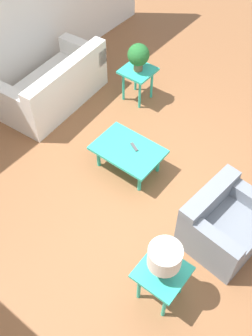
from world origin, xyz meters
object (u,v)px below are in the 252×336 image
at_px(sofa, 56,87).
at_px(side_table_plant, 138,75).
at_px(armchair, 223,224).
at_px(side_table_lamp, 162,276).
at_px(coffee_table, 128,151).
at_px(potted_plant, 138,55).
at_px(table_lamp, 165,258).

height_order(sofa, side_table_plant, sofa).
xyz_separation_m(armchair, side_table_lamp, (0.17, 1.05, 0.17)).
height_order(coffee_table, potted_plant, potted_plant).
bearing_deg(coffee_table, potted_plant, -58.13).
bearing_deg(potted_plant, table_lamp, 130.89).
height_order(sofa, coffee_table, sofa).
height_order(armchair, side_table_lamp, armchair).
bearing_deg(armchair, potted_plant, 64.14).
relative_size(armchair, side_table_lamp, 1.77).
bearing_deg(table_lamp, side_table_plant, -49.11).
distance_m(coffee_table, side_table_lamp, 1.86).
relative_size(sofa, table_lamp, 4.15).
distance_m(side_table_plant, side_table_lamp, 3.33).
relative_size(coffee_table, potted_plant, 2.10).
height_order(side_table_plant, table_lamp, table_lamp).
bearing_deg(table_lamp, armchair, -99.10).
relative_size(armchair, side_table_plant, 1.77).
height_order(armchair, table_lamp, table_lamp).
relative_size(sofa, side_table_lamp, 3.19).
height_order(sofa, armchair, sofa).
bearing_deg(side_table_plant, side_table_lamp, 130.89).
relative_size(coffee_table, side_table_lamp, 1.63).
bearing_deg(side_table_lamp, coffee_table, -41.77).
bearing_deg(side_table_lamp, table_lamp, 0.00).
distance_m(sofa, coffee_table, 1.80).
bearing_deg(table_lamp, coffee_table, -41.77).
distance_m(side_table_lamp, table_lamp, 0.38).
bearing_deg(table_lamp, potted_plant, -49.11).
distance_m(sofa, side_table_plant, 1.29).
bearing_deg(coffee_table, sofa, -13.39).
bearing_deg(coffee_table, armchair, 172.98).
bearing_deg(side_table_lamp, side_table_plant, -49.11).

